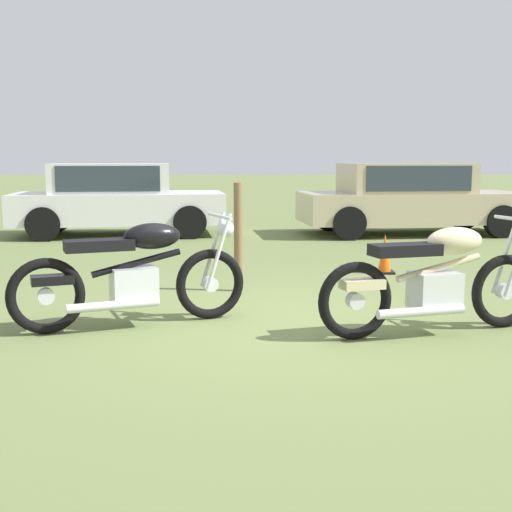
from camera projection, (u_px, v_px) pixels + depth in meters
name	position (u px, v px, depth m)	size (l,w,h in m)	color
ground_plane	(277.00, 324.00, 6.16)	(120.00, 120.00, 0.00)	olive
motorcycle_black	(134.00, 274.00, 6.03)	(2.04, 1.08, 1.02)	black
motorcycle_cream	(436.00, 279.00, 5.77)	(2.07, 0.92, 1.02)	black
car_white	(116.00, 195.00, 13.24)	(4.33, 2.34, 1.43)	silver
car_beige	(408.00, 195.00, 13.43)	(4.62, 2.37, 1.43)	#BCAD8C
fence_post_wooden	(238.00, 237.00, 7.62)	(0.10, 0.10, 1.25)	brown
traffic_cone	(385.00, 255.00, 8.86)	(0.25, 0.25, 0.53)	#EA590F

